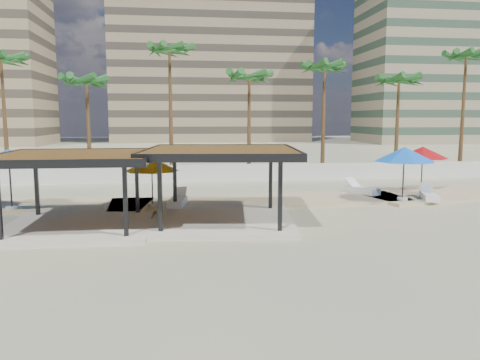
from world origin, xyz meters
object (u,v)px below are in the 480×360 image
at_px(umbrella_c, 423,153).
at_px(lounger_c, 362,190).
at_px(lounger_a, 177,201).
at_px(lounger_b, 429,196).
at_px(pavilion_central, 222,178).
at_px(pavilion_west, 76,184).

height_order(umbrella_c, lounger_c, umbrella_c).
xyz_separation_m(lounger_a, lounger_b, (13.52, -0.00, -0.01)).
bearing_deg(lounger_b, pavilion_central, 124.20).
relative_size(umbrella_c, lounger_a, 1.67).
distance_m(pavilion_central, lounger_a, 4.22).
distance_m(pavilion_central, lounger_b, 12.18).
bearing_deg(umbrella_c, pavilion_west, -159.46).
bearing_deg(pavilion_west, umbrella_c, 21.00).
height_order(lounger_b, lounger_c, lounger_c).
bearing_deg(pavilion_west, lounger_b, 12.50).
bearing_deg(umbrella_c, lounger_b, -112.20).
bearing_deg(lounger_a, lounger_c, -67.38).
distance_m(umbrella_c, lounger_a, 15.41).
bearing_deg(lounger_a, pavilion_central, -140.49).
relative_size(pavilion_west, umbrella_c, 1.67).
xyz_separation_m(umbrella_c, lounger_b, (-1.37, -3.35, -2.09)).
height_order(pavilion_central, lounger_a, pavilion_central).
xyz_separation_m(umbrella_c, lounger_c, (-4.20, -0.94, -2.08)).
xyz_separation_m(pavilion_west, lounger_c, (14.79, 6.17, -1.49)).
relative_size(pavilion_central, lounger_c, 3.06).
height_order(pavilion_west, lounger_c, pavilion_west).
distance_m(pavilion_central, lounger_c, 10.63).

